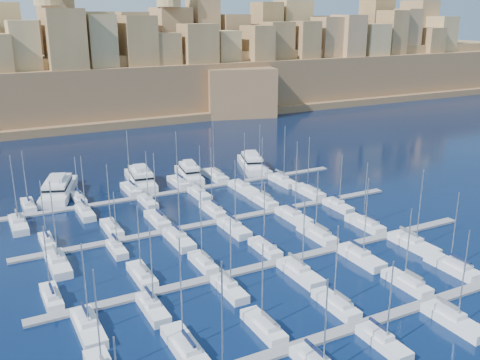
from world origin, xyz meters
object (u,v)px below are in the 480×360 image
motor_yacht_c (189,173)px  motor_yacht_a (58,188)px  sailboat_2 (264,326)px  motor_yacht_b (141,178)px  motor_yacht_d (252,163)px  sailboat_4 (407,283)px

motor_yacht_c → motor_yacht_a: bearing=175.7°
sailboat_2 → motor_yacht_a: size_ratio=0.62×
motor_yacht_b → motor_yacht_d: bearing=-0.8°
sailboat_4 → motor_yacht_b: bearing=106.3°
sailboat_2 → sailboat_4: (26.16, 0.07, 0.00)m
sailboat_2 → motor_yacht_c: (18.05, 69.39, 1.00)m
motor_yacht_c → motor_yacht_d: 19.13m
sailboat_4 → motor_yacht_b: size_ratio=0.72×
sailboat_4 → motor_yacht_b: 73.74m
motor_yacht_a → motor_yacht_b: same height
motor_yacht_a → motor_yacht_b: 19.81m
motor_yacht_a → motor_yacht_c: bearing=-4.3°
sailboat_2 → sailboat_4: 26.16m
sailboat_2 → motor_yacht_b: sailboat_2 is taller
motor_yacht_a → motor_yacht_b: bearing=-2.8°
sailboat_4 → motor_yacht_c: 69.79m
motor_yacht_a → motor_yacht_c: same height
motor_yacht_a → sailboat_4: bearing=-60.5°
sailboat_4 → motor_yacht_b: (-20.73, 70.76, 0.99)m
sailboat_2 → motor_yacht_c: sailboat_2 is taller
sailboat_4 → motor_yacht_c: sailboat_4 is taller
motor_yacht_c → motor_yacht_d: bearing=3.1°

